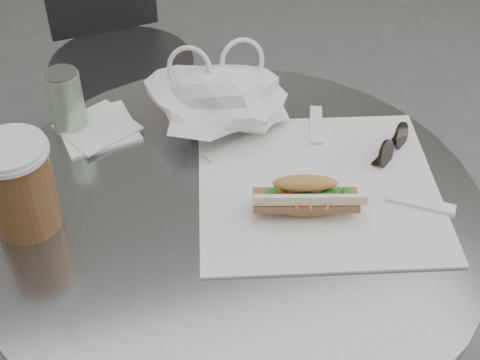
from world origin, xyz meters
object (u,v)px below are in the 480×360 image
object	(u,v)px
chair_far	(124,96)
sunglasses	(392,146)
drink_can	(66,101)
iced_coffee	(19,184)
banh_mi	(305,197)
cafe_table	(234,316)

from	to	relation	value
chair_far	sunglasses	size ratio (longest dim) A/B	8.15
sunglasses	drink_can	bearing A→B (deg)	117.58
iced_coffee	drink_can	distance (m)	0.23
drink_can	banh_mi	bearing A→B (deg)	-44.34
iced_coffee	drink_can	world-z (taller)	iced_coffee
iced_coffee	chair_far	bearing A→B (deg)	75.85
iced_coffee	sunglasses	xyz separation A→B (m)	(0.57, -0.00, -0.06)
chair_far	drink_can	distance (m)	0.83
chair_far	sunglasses	distance (m)	1.04
sunglasses	banh_mi	bearing A→B (deg)	167.14
chair_far	banh_mi	xyz separation A→B (m)	(0.17, -0.97, 0.44)
cafe_table	sunglasses	size ratio (longest dim) A/B	8.41
cafe_table	banh_mi	xyz separation A→B (m)	(0.10, -0.05, 0.31)
sunglasses	cafe_table	bearing A→B (deg)	150.09
banh_mi	drink_can	world-z (taller)	drink_can
cafe_table	chair_far	xyz separation A→B (m)	(-0.07, 0.93, -0.13)
iced_coffee	drink_can	xyz separation A→B (m)	(0.08, 0.21, -0.02)
cafe_table	chair_far	bearing A→B (deg)	94.46
banh_mi	sunglasses	world-z (taller)	banh_mi
cafe_table	iced_coffee	xyz separation A→B (m)	(-0.29, 0.05, 0.35)
chair_far	drink_can	bearing A→B (deg)	72.30
cafe_table	iced_coffee	world-z (taller)	iced_coffee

